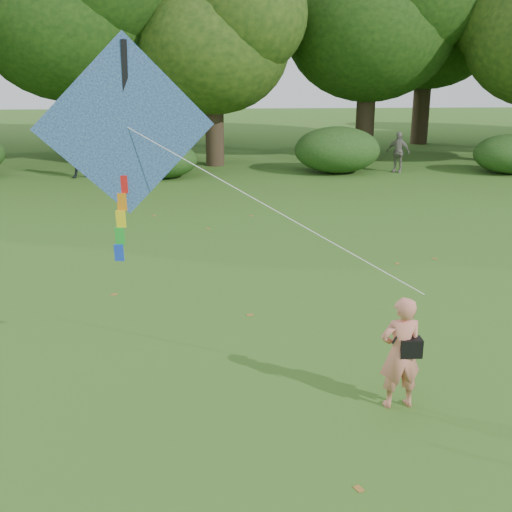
{
  "coord_description": "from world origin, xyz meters",
  "views": [
    {
      "loc": [
        -1.69,
        -8.11,
        4.72
      ],
      "look_at": [
        -1.16,
        2.0,
        1.5
      ],
      "focal_mm": 45.0,
      "sensor_mm": 36.0,
      "label": 1
    }
  ],
  "objects_px": {
    "bystander_right": "(398,152)",
    "man_kite_flyer": "(400,353)",
    "flying_kite": "(126,130)",
    "bystander_left": "(82,154)"
  },
  "relations": [
    {
      "from": "bystander_right",
      "to": "flying_kite",
      "type": "relative_size",
      "value": 0.32
    },
    {
      "from": "bystander_right",
      "to": "flying_kite",
      "type": "xyz_separation_m",
      "value": [
        -8.55,
        -16.77,
        2.85
      ]
    },
    {
      "from": "bystander_right",
      "to": "man_kite_flyer",
      "type": "bearing_deg",
      "value": -73.44
    },
    {
      "from": "man_kite_flyer",
      "to": "bystander_right",
      "type": "distance_m",
      "value": 18.81
    },
    {
      "from": "bystander_left",
      "to": "bystander_right",
      "type": "height_order",
      "value": "bystander_left"
    },
    {
      "from": "man_kite_flyer",
      "to": "bystander_left",
      "type": "xyz_separation_m",
      "value": [
        -7.84,
        17.56,
        0.14
      ]
    },
    {
      "from": "bystander_left",
      "to": "man_kite_flyer",
      "type": "bearing_deg",
      "value": -80.69
    },
    {
      "from": "bystander_left",
      "to": "bystander_right",
      "type": "distance_m",
      "value": 12.68
    },
    {
      "from": "bystander_right",
      "to": "bystander_left",
      "type": "bearing_deg",
      "value": -145.78
    },
    {
      "from": "man_kite_flyer",
      "to": "bystander_right",
      "type": "relative_size",
      "value": 0.98
    }
  ]
}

